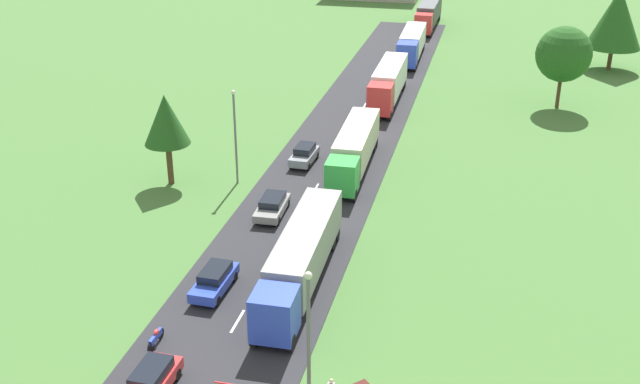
# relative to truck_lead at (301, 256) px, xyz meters

# --- Properties ---
(road) EXTENTS (10.00, 140.00, 0.06)m
(road) POSITION_rel_truck_lead_xyz_m (-2.60, 7.33, -2.05)
(road) COLOR #2B2B30
(road) RESTS_ON ground
(lane_marking_centre) EXTENTS (0.16, 120.26, 0.01)m
(lane_marking_centre) POSITION_rel_truck_lead_xyz_m (-2.60, 4.24, -2.02)
(lane_marking_centre) COLOR white
(lane_marking_centre) RESTS_ON road
(truck_lead) EXTENTS (2.81, 14.78, 3.48)m
(truck_lead) POSITION_rel_truck_lead_xyz_m (0.00, 0.00, 0.00)
(truck_lead) COLOR blue
(truck_lead) RESTS_ON road
(truck_second) EXTENTS (2.85, 13.53, 3.42)m
(truck_second) POSITION_rel_truck_lead_xyz_m (-0.35, 19.08, -0.04)
(truck_second) COLOR green
(truck_second) RESTS_ON road
(truck_third) EXTENTS (2.59, 13.22, 3.77)m
(truck_third) POSITION_rel_truck_lead_xyz_m (-0.44, 38.40, 0.14)
(truck_third) COLOR red
(truck_third) RESTS_ON road
(truck_fourth) EXTENTS (2.74, 12.94, 3.46)m
(truck_fourth) POSITION_rel_truck_lead_xyz_m (-0.23, 56.42, -0.01)
(truck_fourth) COLOR blue
(truck_fourth) RESTS_ON road
(truck_fifth) EXTENTS (2.59, 14.41, 3.72)m
(truck_fifth) POSITION_rel_truck_lead_xyz_m (-0.09, 75.31, 0.11)
(truck_fifth) COLOR red
(truck_fifth) RESTS_ON road
(car_lead) EXTENTS (1.83, 4.41, 1.57)m
(car_lead) POSITION_rel_truck_lead_xyz_m (-4.72, -12.12, -1.21)
(car_lead) COLOR red
(car_lead) RESTS_ON road
(car_second) EXTENTS (1.85, 4.44, 1.53)m
(car_second) POSITION_rel_truck_lead_xyz_m (-5.07, -2.04, -1.23)
(car_second) COLOR blue
(car_second) RESTS_ON road
(car_third) EXTENTS (2.03, 4.55, 1.44)m
(car_third) POSITION_rel_truck_lead_xyz_m (-4.65, 9.10, -1.27)
(car_third) COLOR gray
(car_third) RESTS_ON road
(car_fourth) EXTENTS (1.88, 4.06, 1.61)m
(car_fourth) POSITION_rel_truck_lead_xyz_m (-4.83, 19.42, -1.20)
(car_fourth) COLOR #8C939E
(car_fourth) RESTS_ON road
(motorcycle_courier) EXTENTS (0.28, 1.94, 0.91)m
(motorcycle_courier) POSITION_rel_truck_lead_xyz_m (-6.28, -8.17, -1.54)
(motorcycle_courier) COLOR black
(motorcycle_courier) RESTS_ON road
(lamppost_lead) EXTENTS (0.36, 0.36, 9.24)m
(lamppost_lead) POSITION_rel_truck_lead_xyz_m (3.92, -13.35, 3.02)
(lamppost_lead) COLOR slate
(lamppost_lead) RESTS_ON ground
(lamppost_second) EXTENTS (0.36, 0.36, 7.99)m
(lamppost_second) POSITION_rel_truck_lead_xyz_m (-9.19, 14.18, 2.39)
(lamppost_second) COLOR slate
(lamppost_second) RESTS_ON ground
(tree_oak) EXTENTS (6.56, 6.56, 10.01)m
(tree_oak) POSITION_rel_truck_lead_xyz_m (24.08, 57.27, 4.31)
(tree_oak) COLOR #513823
(tree_oak) RESTS_ON ground
(tree_pine) EXTENTS (5.73, 5.73, 8.58)m
(tree_pine) POSITION_rel_truck_lead_xyz_m (17.31, 40.78, 3.62)
(tree_pine) COLOR #513823
(tree_pine) RESTS_ON ground
(tree_elm) EXTENTS (3.71, 3.71, 7.62)m
(tree_elm) POSITION_rel_truck_lead_xyz_m (-14.49, 12.82, 3.44)
(tree_elm) COLOR #513823
(tree_elm) RESTS_ON ground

